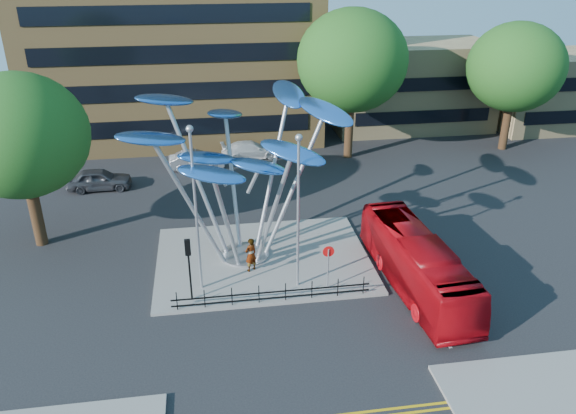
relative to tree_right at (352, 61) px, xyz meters
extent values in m
plane|color=black|center=(-8.00, -22.00, -8.04)|extent=(120.00, 120.00, 0.00)
cube|color=slate|center=(-9.00, -16.00, -7.96)|extent=(12.00, 9.00, 0.15)
cube|color=tan|center=(8.00, 8.00, -4.04)|extent=(15.00, 8.00, 8.00)
cube|color=tan|center=(22.00, 6.00, -4.54)|extent=(12.00, 8.00, 7.00)
cylinder|color=black|center=(0.00, 0.00, -5.18)|extent=(0.70, 0.70, 5.72)
ellipsoid|color=#214E16|center=(0.00, 0.00, 0.02)|extent=(8.80, 8.80, 8.10)
cylinder|color=black|center=(-22.00, -12.00, -5.62)|extent=(0.70, 0.70, 4.84)
ellipsoid|color=#214E16|center=(-22.00, -12.00, -1.22)|extent=(7.60, 7.60, 6.99)
cylinder|color=black|center=(14.00, 0.00, -5.51)|extent=(0.70, 0.70, 5.06)
ellipsoid|color=#214E16|center=(14.00, 0.00, -0.91)|extent=(8.00, 8.00, 7.36)
cylinder|color=#9EA0A5|center=(-10.00, -15.50, -7.83)|extent=(2.80, 2.80, 0.12)
cylinder|color=#9EA0A5|center=(-11.20, -16.10, -3.99)|extent=(0.24, 0.24, 7.80)
ellipsoid|color=blue|center=(-14.40, -17.10, -0.09)|extent=(3.92, 2.95, 1.39)
cylinder|color=#9EA0A5|center=(-10.40, -16.50, -4.69)|extent=(0.24, 0.24, 6.40)
ellipsoid|color=blue|center=(-11.60, -18.70, -1.49)|extent=(3.47, 1.78, 1.31)
cylinder|color=#9EA0A5|center=(-9.40, -16.30, -4.39)|extent=(0.24, 0.24, 7.00)
ellipsoid|color=blue|center=(-7.60, -17.90, -0.89)|extent=(3.81, 3.11, 1.36)
cylinder|color=#9EA0A5|center=(-8.80, -15.50, -3.79)|extent=(0.24, 0.24, 8.20)
ellipsoid|color=blue|center=(-5.40, -15.10, 0.31)|extent=(3.52, 4.06, 1.44)
cylinder|color=#9EA0A5|center=(-9.20, -14.60, -3.59)|extent=(0.24, 0.24, 8.60)
ellipsoid|color=blue|center=(-7.00, -12.60, 0.71)|extent=(2.21, 3.79, 1.39)
cylinder|color=#9EA0A5|center=(-10.20, -14.50, -4.19)|extent=(0.24, 0.24, 7.40)
ellipsoid|color=blue|center=(-10.60, -11.90, -0.49)|extent=(3.02, 3.71, 1.34)
cylinder|color=#9EA0A5|center=(-11.00, -15.10, -3.49)|extent=(0.24, 0.24, 8.80)
ellipsoid|color=blue|center=(-13.80, -13.70, 0.91)|extent=(3.88, 3.60, 1.42)
ellipsoid|color=blue|center=(-11.80, -15.30, -1.89)|extent=(3.40, 1.96, 1.13)
ellipsoid|color=blue|center=(-9.10, -15.90, -2.29)|extent=(3.39, 2.16, 1.11)
cylinder|color=#9EA0A5|center=(-12.50, -18.50, -3.64)|extent=(0.14, 0.14, 8.50)
sphere|color=#9EA0A5|center=(-12.50, -18.50, 0.73)|extent=(0.36, 0.36, 0.36)
cylinder|color=#9EA0A5|center=(-7.50, -19.00, -3.89)|extent=(0.14, 0.14, 8.00)
sphere|color=#9EA0A5|center=(-7.50, -19.00, 0.23)|extent=(0.36, 0.36, 0.36)
cylinder|color=black|center=(-13.00, -19.50, -6.29)|extent=(0.10, 0.10, 3.20)
cube|color=black|center=(-13.00, -19.50, -4.89)|extent=(0.28, 0.18, 0.85)
sphere|color=#FF0C0C|center=(-13.00, -19.50, -4.61)|extent=(0.18, 0.18, 0.18)
cylinder|color=#9EA0A5|center=(-6.00, -19.50, -6.74)|extent=(0.08, 0.08, 2.30)
cylinder|color=red|center=(-6.00, -19.47, -5.74)|extent=(0.60, 0.04, 0.60)
cube|color=white|center=(-6.00, -19.45, -5.74)|extent=(0.42, 0.03, 0.10)
cylinder|color=black|center=(-13.70, -20.30, -7.39)|extent=(0.05, 0.05, 1.00)
cylinder|color=black|center=(-12.36, -20.30, -7.39)|extent=(0.05, 0.05, 1.00)
cylinder|color=black|center=(-11.01, -20.30, -7.39)|extent=(0.05, 0.05, 1.00)
cylinder|color=black|center=(-9.67, -20.30, -7.39)|extent=(0.05, 0.05, 1.00)
cylinder|color=black|center=(-8.33, -20.30, -7.39)|extent=(0.05, 0.05, 1.00)
cylinder|color=black|center=(-6.99, -20.30, -7.39)|extent=(0.05, 0.05, 1.00)
cylinder|color=black|center=(-5.64, -20.30, -7.39)|extent=(0.05, 0.05, 1.00)
cylinder|color=black|center=(-4.30, -20.30, -7.39)|extent=(0.05, 0.05, 1.00)
cube|color=black|center=(-9.00, -20.30, -7.34)|extent=(10.00, 0.06, 0.06)
cube|color=black|center=(-9.00, -20.30, -7.69)|extent=(10.00, 0.06, 0.06)
imported|color=#A1070F|center=(-1.40, -19.88, -6.57)|extent=(3.10, 10.66, 2.93)
imported|color=gray|center=(-9.78, -17.19, -6.90)|extent=(0.86, 0.78, 1.97)
imported|color=#3E4046|center=(-19.75, -4.00, -7.25)|extent=(4.65, 1.98, 1.57)
imported|color=#A5A7AD|center=(-12.67, -0.83, -7.32)|extent=(4.44, 1.76, 1.44)
imported|color=silver|center=(-8.17, 1.00, -7.33)|extent=(5.07, 2.53, 1.41)
camera|label=1|loc=(-11.74, -43.63, 8.47)|focal=35.00mm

